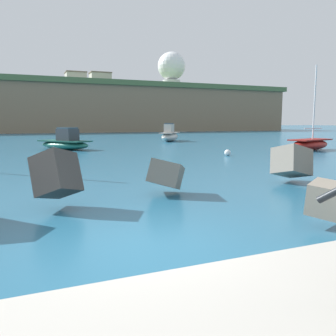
{
  "coord_description": "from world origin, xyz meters",
  "views": [
    {
      "loc": [
        -2.0,
        -6.22,
        2.36
      ],
      "look_at": [
        0.8,
        0.5,
        1.4
      ],
      "focal_mm": 37.23,
      "sensor_mm": 36.0,
      "label": 1
    }
  ],
  "objects_px": {
    "boat_near_right": "(310,144)",
    "station_building_west": "(76,81)",
    "boat_mid_left": "(65,143)",
    "radar_dome": "(171,68)",
    "mooring_buoy_middle": "(228,153)",
    "boat_near_left": "(170,135)",
    "station_building_central": "(100,80)"
  },
  "relations": [
    {
      "from": "mooring_buoy_middle",
      "to": "station_building_central",
      "type": "relative_size",
      "value": 0.08
    },
    {
      "from": "boat_mid_left",
      "to": "mooring_buoy_middle",
      "type": "distance_m",
      "value": 14.25
    },
    {
      "from": "boat_near_left",
      "to": "boat_mid_left",
      "type": "relative_size",
      "value": 0.97
    },
    {
      "from": "station_building_central",
      "to": "station_building_west",
      "type": "bearing_deg",
      "value": 120.31
    },
    {
      "from": "boat_mid_left",
      "to": "mooring_buoy_middle",
      "type": "bearing_deg",
      "value": -45.98
    },
    {
      "from": "radar_dome",
      "to": "station_building_west",
      "type": "distance_m",
      "value": 29.25
    },
    {
      "from": "boat_near_right",
      "to": "mooring_buoy_middle",
      "type": "bearing_deg",
      "value": -170.7
    },
    {
      "from": "boat_mid_left",
      "to": "station_building_west",
      "type": "height_order",
      "value": "station_building_west"
    },
    {
      "from": "boat_mid_left",
      "to": "boat_near_right",
      "type": "bearing_deg",
      "value": -24.84
    },
    {
      "from": "boat_near_left",
      "to": "radar_dome",
      "type": "xyz_separation_m",
      "value": [
        24.52,
        56.77,
        17.28
      ]
    },
    {
      "from": "boat_near_right",
      "to": "station_building_central",
      "type": "xyz_separation_m",
      "value": [
        -1.16,
        78.37,
        13.57
      ]
    },
    {
      "from": "radar_dome",
      "to": "boat_near_right",
      "type": "bearing_deg",
      "value": -104.39
    },
    {
      "from": "boat_near_left",
      "to": "boat_near_right",
      "type": "relative_size",
      "value": 0.74
    },
    {
      "from": "boat_mid_left",
      "to": "boat_near_left",
      "type": "bearing_deg",
      "value": 32.65
    },
    {
      "from": "mooring_buoy_middle",
      "to": "boat_near_left",
      "type": "bearing_deg",
      "value": 79.35
    },
    {
      "from": "mooring_buoy_middle",
      "to": "boat_near_right",
      "type": "bearing_deg",
      "value": 9.3
    },
    {
      "from": "boat_near_right",
      "to": "station_building_central",
      "type": "bearing_deg",
      "value": 90.85
    },
    {
      "from": "boat_near_right",
      "to": "boat_mid_left",
      "type": "relative_size",
      "value": 1.3
    },
    {
      "from": "boat_mid_left",
      "to": "mooring_buoy_middle",
      "type": "xyz_separation_m",
      "value": [
        9.9,
        -10.25,
        -0.37
      ]
    },
    {
      "from": "mooring_buoy_middle",
      "to": "station_building_west",
      "type": "relative_size",
      "value": 0.07
    },
    {
      "from": "boat_mid_left",
      "to": "radar_dome",
      "type": "height_order",
      "value": "radar_dome"
    },
    {
      "from": "boat_near_left",
      "to": "radar_dome",
      "type": "height_order",
      "value": "radar_dome"
    },
    {
      "from": "boat_mid_left",
      "to": "station_building_west",
      "type": "bearing_deg",
      "value": 81.15
    },
    {
      "from": "boat_near_right",
      "to": "radar_dome",
      "type": "bearing_deg",
      "value": 75.61
    },
    {
      "from": "station_building_central",
      "to": "boat_mid_left",
      "type": "bearing_deg",
      "value": -104.33
    },
    {
      "from": "boat_near_right",
      "to": "station_building_west",
      "type": "xyz_separation_m",
      "value": [
        -6.65,
        87.75,
        14.07
      ]
    },
    {
      "from": "station_building_west",
      "to": "station_building_central",
      "type": "distance_m",
      "value": 10.88
    },
    {
      "from": "station_building_west",
      "to": "station_building_central",
      "type": "relative_size",
      "value": 1.06
    },
    {
      "from": "station_building_central",
      "to": "boat_near_right",
      "type": "bearing_deg",
      "value": -89.15
    },
    {
      "from": "boat_mid_left",
      "to": "station_building_west",
      "type": "distance_m",
      "value": 81.16
    },
    {
      "from": "mooring_buoy_middle",
      "to": "radar_dome",
      "type": "height_order",
      "value": "radar_dome"
    },
    {
      "from": "boat_near_left",
      "to": "station_building_west",
      "type": "relative_size",
      "value": 0.84
    }
  ]
}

